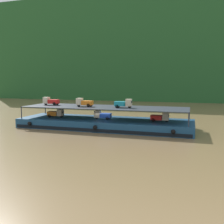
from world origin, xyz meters
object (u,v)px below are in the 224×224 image
at_px(mini_truck_lower_stern, 56,113).
at_px(mini_truck_lower_mid, 160,117).
at_px(mini_truck_upper_stern, 51,101).
at_px(mini_truck_upper_mid, 84,102).
at_px(mini_truck_upper_fore, 124,103).
at_px(mini_truck_lower_aft, 102,115).
at_px(cargo_barge, 104,123).

xyz_separation_m(mini_truck_lower_stern, mini_truck_lower_mid, (17.74, 0.34, 0.00)).
height_order(mini_truck_lower_mid, mini_truck_upper_stern, mini_truck_upper_stern).
xyz_separation_m(mini_truck_lower_mid, mini_truck_upper_stern, (-19.11, 0.38, 2.00)).
distance_m(mini_truck_lower_mid, mini_truck_upper_mid, 12.58).
bearing_deg(mini_truck_lower_stern, mini_truck_upper_fore, 0.52).
bearing_deg(mini_truck_lower_aft, cargo_barge, 50.71).
bearing_deg(mini_truck_upper_stern, mini_truck_upper_fore, -2.61).
relative_size(mini_truck_lower_aft, mini_truck_upper_stern, 1.00).
height_order(mini_truck_lower_stern, mini_truck_upper_mid, mini_truck_upper_mid).
bearing_deg(mini_truck_lower_mid, mini_truck_upper_mid, -178.12).
bearing_deg(cargo_barge, mini_truck_upper_stern, 178.50).
relative_size(mini_truck_lower_stern, mini_truck_upper_fore, 1.00).
bearing_deg(mini_truck_lower_aft, mini_truck_lower_mid, 1.10).
xyz_separation_m(cargo_barge, mini_truck_upper_stern, (-10.05, 0.26, 3.44)).
height_order(cargo_barge, mini_truck_lower_stern, mini_truck_lower_stern).
height_order(mini_truck_lower_stern, mini_truck_upper_fore, mini_truck_upper_fore).
height_order(mini_truck_upper_mid, mini_truck_upper_fore, same).
xyz_separation_m(cargo_barge, mini_truck_lower_aft, (-0.24, -0.30, 1.44)).
distance_m(mini_truck_lower_mid, mini_truck_upper_fore, 6.09).
relative_size(cargo_barge, mini_truck_lower_aft, 10.15).
distance_m(mini_truck_lower_aft, mini_truck_upper_mid, 3.70).
xyz_separation_m(mini_truck_lower_aft, mini_truck_upper_mid, (-3.10, -0.23, 2.00)).
distance_m(mini_truck_lower_aft, mini_truck_upper_fore, 4.08).
relative_size(mini_truck_lower_aft, mini_truck_upper_mid, 1.02).
xyz_separation_m(mini_truck_upper_mid, mini_truck_upper_fore, (6.66, 0.18, 0.00)).
bearing_deg(mini_truck_upper_fore, cargo_barge, 174.05).
xyz_separation_m(mini_truck_lower_aft, mini_truck_lower_mid, (9.31, 0.18, 0.00)).
height_order(mini_truck_lower_aft, mini_truck_upper_stern, mini_truck_upper_stern).
bearing_deg(mini_truck_upper_fore, mini_truck_lower_aft, 179.20).
height_order(mini_truck_lower_aft, mini_truck_lower_mid, same).
bearing_deg(mini_truck_lower_mid, mini_truck_lower_stern, -178.91).
bearing_deg(mini_truck_upper_stern, mini_truck_lower_mid, -1.14).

